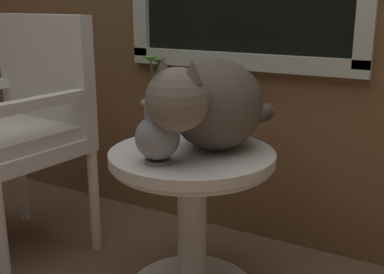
{
  "coord_description": "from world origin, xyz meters",
  "views": [
    {
      "loc": [
        0.85,
        -1.08,
        1.03
      ],
      "look_at": [
        0.07,
        0.27,
        0.6
      ],
      "focal_mm": 45.53,
      "sensor_mm": 36.0,
      "label": 1
    }
  ],
  "objects_px": {
    "wicker_chair": "(20,121)",
    "pewter_vase_with_ivy": "(157,132)",
    "cat": "(211,104)",
    "wicker_side_table": "(192,200)"
  },
  "relations": [
    {
      "from": "wicker_side_table",
      "to": "cat",
      "type": "xyz_separation_m",
      "value": [
        0.05,
        0.04,
        0.34
      ]
    },
    {
      "from": "pewter_vase_with_ivy",
      "to": "wicker_side_table",
      "type": "bearing_deg",
      "value": 78.19
    },
    {
      "from": "wicker_chair",
      "to": "pewter_vase_with_ivy",
      "type": "bearing_deg",
      "value": -9.29
    },
    {
      "from": "wicker_side_table",
      "to": "pewter_vase_with_ivy",
      "type": "height_order",
      "value": "pewter_vase_with_ivy"
    },
    {
      "from": "wicker_side_table",
      "to": "cat",
      "type": "bearing_deg",
      "value": 35.53
    },
    {
      "from": "cat",
      "to": "pewter_vase_with_ivy",
      "type": "relative_size",
      "value": 2.06
    },
    {
      "from": "cat",
      "to": "pewter_vase_with_ivy",
      "type": "bearing_deg",
      "value": -113.44
    },
    {
      "from": "wicker_chair",
      "to": "pewter_vase_with_ivy",
      "type": "height_order",
      "value": "wicker_chair"
    },
    {
      "from": "cat",
      "to": "wicker_chair",
      "type": "bearing_deg",
      "value": -175.27
    },
    {
      "from": "wicker_chair",
      "to": "pewter_vase_with_ivy",
      "type": "distance_m",
      "value": 0.77
    }
  ]
}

